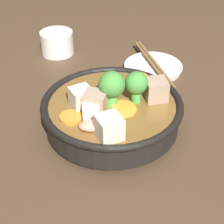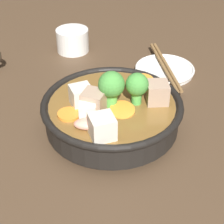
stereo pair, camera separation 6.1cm
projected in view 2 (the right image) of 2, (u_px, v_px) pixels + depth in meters
The scene contains 5 objects.
ground_plane at pixel (112, 129), 0.65m from camera, with size 3.00×3.00×0.00m, color #4C3826.
stirfry_bowl at pixel (112, 111), 0.63m from camera, with size 0.24×0.24×0.12m.
side_saucer at pixel (165, 70), 0.81m from camera, with size 0.13×0.13×0.01m.
tea_cup at pixel (73, 40), 0.88m from camera, with size 0.08×0.08×0.05m.
chopsticks_pair at pixel (165, 66), 0.80m from camera, with size 0.08×0.20×0.01m.
Camera 2 is at (0.08, -0.51, 0.41)m, focal length 60.00 mm.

